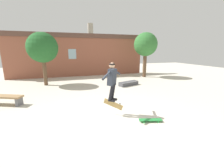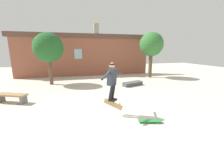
# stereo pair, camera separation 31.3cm
# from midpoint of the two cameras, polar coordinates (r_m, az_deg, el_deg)

# --- Properties ---
(ground_plane) EXTENTS (40.00, 40.00, 0.00)m
(ground_plane) POSITION_cam_midpoint_polar(r_m,az_deg,el_deg) (5.67, 1.34, -13.16)
(ground_plane) COLOR beige
(building_backdrop) EXTENTS (13.34, 0.52, 4.91)m
(building_backdrop) POSITION_cam_midpoint_polar(r_m,az_deg,el_deg) (14.86, -9.44, 11.13)
(building_backdrop) COLOR #93513D
(building_backdrop) RESTS_ON ground_plane
(tree_right) EXTENTS (2.10, 2.10, 4.02)m
(tree_right) POSITION_cam_midpoint_polar(r_m,az_deg,el_deg) (14.23, 15.42, 14.20)
(tree_right) COLOR brown
(tree_right) RESTS_ON ground_plane
(tree_left) EXTENTS (2.06, 2.06, 3.68)m
(tree_left) POSITION_cam_midpoint_polar(r_m,az_deg,el_deg) (11.62, -22.34, 12.60)
(tree_left) COLOR brown
(tree_left) RESTS_ON ground_plane
(park_bench) EXTENTS (1.53, 1.02, 0.45)m
(park_bench) POSITION_cam_midpoint_polar(r_m,az_deg,el_deg) (8.51, -33.03, -4.01)
(park_bench) COLOR #99754C
(park_bench) RESTS_ON ground_plane
(skate_ledge) EXTENTS (1.59, 0.92, 0.28)m
(skate_ledge) POSITION_cam_midpoint_polar(r_m,az_deg,el_deg) (10.74, 8.72, 0.13)
(skate_ledge) COLOR #4C4C51
(skate_ledge) RESTS_ON ground_plane
(skater) EXTENTS (1.04, 1.02, 1.46)m
(skater) POSITION_cam_midpoint_polar(r_m,az_deg,el_deg) (5.57, 1.62, 2.07)
(skater) COLOR #282D38
(skateboard_flipping) EXTENTS (0.65, 0.49, 0.44)m
(skateboard_flipping) POSITION_cam_midpoint_polar(r_m,az_deg,el_deg) (5.83, 2.01, -7.75)
(skateboard_flipping) COLOR #AD894C
(skateboard_resting) EXTENTS (0.83, 0.41, 0.08)m
(skateboard_resting) POSITION_cam_midpoint_polar(r_m,az_deg,el_deg) (5.57, 15.87, -13.38)
(skateboard_resting) COLOR #237F38
(skateboard_resting) RESTS_ON ground_plane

